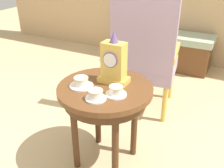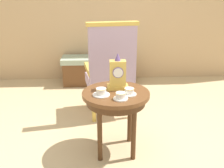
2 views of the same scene
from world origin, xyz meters
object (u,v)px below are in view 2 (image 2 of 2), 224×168
at_px(teacup_right, 120,96).
at_px(armchair, 110,69).
at_px(teacup_left, 101,92).
at_px(window_bench, 98,70).
at_px(teacup_center, 129,92).
at_px(side_table, 116,100).
at_px(mantel_clock, 118,75).

relative_size(teacup_right, armchair, 0.11).
relative_size(teacup_left, armchair, 0.13).
bearing_deg(window_bench, teacup_right, -84.92).
xyz_separation_m(teacup_right, teacup_center, (0.08, 0.09, -0.00)).
xyz_separation_m(teacup_right, window_bench, (-0.18, 2.07, -0.41)).
xyz_separation_m(side_table, window_bench, (-0.16, 1.91, -0.30)).
bearing_deg(side_table, mantel_clock, 75.70).
bearing_deg(teacup_left, mantel_clock, 44.32).
bearing_deg(teacup_center, window_bench, 97.72).
height_order(side_table, mantel_clock, mantel_clock).
relative_size(teacup_right, mantel_clock, 0.37).
distance_m(side_table, armchair, 0.74).
bearing_deg(armchair, side_table, -88.85).
bearing_deg(mantel_clock, teacup_center, -58.33).
bearing_deg(side_table, teacup_center, -31.07).
relative_size(side_table, teacup_center, 4.76).
relative_size(teacup_center, mantel_clock, 0.38).
bearing_deg(teacup_center, armchair, 98.87).
xyz_separation_m(side_table, teacup_center, (0.11, -0.07, 0.11)).
bearing_deg(teacup_center, mantel_clock, 121.67).
bearing_deg(teacup_center, teacup_right, -131.50).
distance_m(teacup_right, mantel_clock, 0.26).
height_order(teacup_right, mantel_clock, mantel_clock).
bearing_deg(teacup_left, teacup_right, -30.61).
height_order(teacup_left, armchair, armchair).
bearing_deg(window_bench, mantel_clock, -84.46).
xyz_separation_m(mantel_clock, armchair, (-0.04, 0.66, -0.14)).
bearing_deg(teacup_right, teacup_center, 48.50).
height_order(side_table, teacup_left, teacup_left).
distance_m(side_table, teacup_left, 0.18).
distance_m(side_table, teacup_right, 0.20).
distance_m(armchair, window_bench, 1.23).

